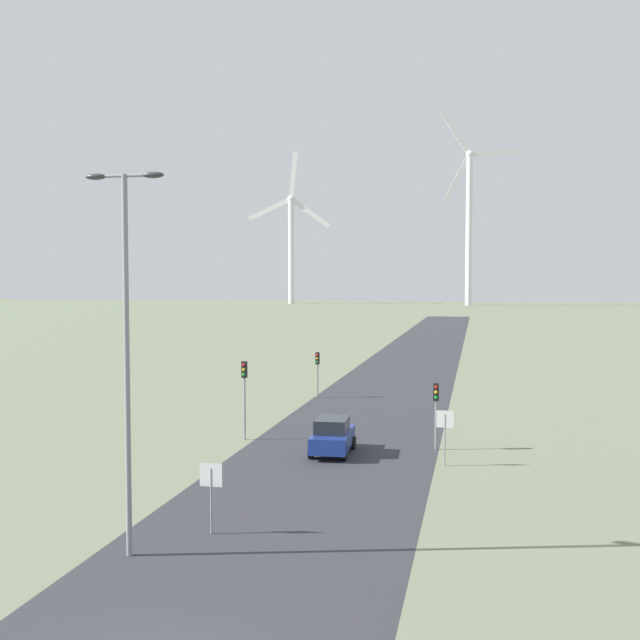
# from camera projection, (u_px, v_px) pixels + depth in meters

# --- Properties ---
(road_surface) EXTENTS (10.00, 240.00, 0.01)m
(road_surface) POSITION_uv_depth(u_px,v_px,m) (394.00, 384.00, 63.10)
(road_surface) COLOR #2D2D33
(road_surface) RESTS_ON ground
(streetlamp) EXTENTS (2.62, 0.32, 12.03)m
(streetlamp) POSITION_uv_depth(u_px,v_px,m) (126.00, 326.00, 23.29)
(streetlamp) COLOR gray
(streetlamp) RESTS_ON ground
(stop_sign_near) EXTENTS (0.81, 0.07, 2.46)m
(stop_sign_near) POSITION_uv_depth(u_px,v_px,m) (211.00, 485.00, 25.61)
(stop_sign_near) COLOR gray
(stop_sign_near) RESTS_ON ground
(stop_sign_far) EXTENTS (0.81, 0.07, 2.62)m
(stop_sign_far) POSITION_uv_depth(u_px,v_px,m) (445.00, 427.00, 35.04)
(stop_sign_far) COLOR gray
(stop_sign_far) RESTS_ON ground
(traffic_light_post_near_left) EXTENTS (0.28, 0.34, 4.31)m
(traffic_light_post_near_left) POSITION_uv_depth(u_px,v_px,m) (244.00, 382.00, 40.76)
(traffic_light_post_near_left) COLOR gray
(traffic_light_post_near_left) RESTS_ON ground
(traffic_light_post_near_right) EXTENTS (0.28, 0.34, 3.45)m
(traffic_light_post_near_right) POSITION_uv_depth(u_px,v_px,m) (436.00, 401.00, 38.34)
(traffic_light_post_near_right) COLOR gray
(traffic_light_post_near_right) RESTS_ON ground
(traffic_light_post_mid_left) EXTENTS (0.28, 0.33, 3.38)m
(traffic_light_post_mid_left) POSITION_uv_depth(u_px,v_px,m) (317.00, 364.00, 55.50)
(traffic_light_post_mid_left) COLOR gray
(traffic_light_post_mid_left) RESTS_ON ground
(car_approaching) EXTENTS (1.98, 4.18, 1.83)m
(car_approaching) POSITION_uv_depth(u_px,v_px,m) (332.00, 436.00, 37.52)
(car_approaching) COLOR navy
(car_approaching) RESTS_ON ground
(wind_turbine_far_left) EXTENTS (31.21, 2.70, 56.75)m
(wind_turbine_far_left) POSITION_uv_depth(u_px,v_px,m) (291.00, 238.00, 280.07)
(wind_turbine_far_left) COLOR silver
(wind_turbine_far_left) RESTS_ON ground
(wind_turbine_left) EXTENTS (28.11, 6.00, 68.11)m
(wind_turbine_left) POSITION_uv_depth(u_px,v_px,m) (469.00, 215.00, 261.18)
(wind_turbine_left) COLOR silver
(wind_turbine_left) RESTS_ON ground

